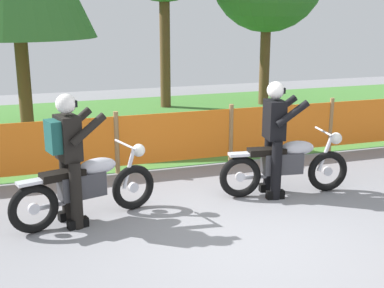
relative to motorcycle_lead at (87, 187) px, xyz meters
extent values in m
cube|color=gray|center=(1.74, -1.33, -0.47)|extent=(24.00, 24.00, 0.02)
cube|color=#427A33|center=(1.74, 5.33, -0.45)|extent=(24.00, 7.02, 0.01)
cylinder|color=#997547|center=(0.73, 1.82, 0.07)|extent=(0.08, 0.08, 1.05)
cylinder|color=#997547|center=(2.76, 1.82, 0.07)|extent=(0.08, 0.08, 1.05)
cylinder|color=#997547|center=(4.80, 1.82, 0.07)|extent=(0.08, 0.08, 1.05)
cube|color=orange|center=(-0.29, 1.82, 0.09)|extent=(1.96, 0.02, 0.85)
cube|color=orange|center=(1.74, 1.82, 0.09)|extent=(1.96, 0.02, 0.85)
cube|color=orange|center=(3.78, 1.82, 0.09)|extent=(1.96, 0.02, 0.85)
cube|color=orange|center=(5.82, 1.82, 0.09)|extent=(1.96, 0.02, 0.85)
cylinder|color=brown|center=(-0.64, 5.16, 0.58)|extent=(0.28, 0.28, 2.07)
cylinder|color=brown|center=(3.06, 7.21, 1.13)|extent=(0.28, 0.28, 3.19)
cylinder|color=brown|center=(5.81, 6.74, 0.77)|extent=(0.28, 0.28, 2.46)
torus|color=black|center=(0.65, 0.18, -0.15)|extent=(0.63, 0.28, 0.63)
cylinder|color=silver|center=(0.65, 0.18, -0.15)|extent=(0.15, 0.09, 0.14)
torus|color=black|center=(-0.67, -0.19, -0.15)|extent=(0.63, 0.28, 0.63)
cylinder|color=silver|center=(-0.67, -0.19, -0.15)|extent=(0.15, 0.09, 0.14)
cube|color=#38383D|center=(-0.06, -0.02, 0.03)|extent=(0.63, 0.39, 0.31)
ellipsoid|color=#B7B7C1|center=(0.16, 0.04, 0.25)|extent=(0.56, 0.37, 0.22)
cube|color=black|center=(-0.30, -0.09, 0.22)|extent=(0.59, 0.36, 0.10)
cube|color=silver|center=(-0.67, -0.19, 0.20)|extent=(0.38, 0.25, 0.04)
cylinder|color=silver|center=(0.59, 0.17, 0.14)|extent=(0.23, 0.12, 0.56)
sphere|color=white|center=(0.74, 0.21, 0.36)|extent=(0.22, 0.22, 0.18)
cylinder|color=silver|center=(0.55, 0.16, 0.47)|extent=(0.19, 0.57, 0.03)
cylinder|color=silver|center=(-0.38, 0.03, -0.21)|extent=(0.54, 0.21, 0.07)
torus|color=black|center=(3.57, -0.03, -0.15)|extent=(0.63, 0.18, 0.62)
cylinder|color=silver|center=(3.57, -0.03, -0.15)|extent=(0.14, 0.07, 0.14)
torus|color=black|center=(2.22, 0.14, -0.15)|extent=(0.63, 0.18, 0.62)
cylinder|color=silver|center=(2.22, 0.14, -0.15)|extent=(0.14, 0.07, 0.14)
cube|color=#38383D|center=(2.85, 0.06, 0.03)|extent=(0.61, 0.30, 0.31)
ellipsoid|color=#B7B7C1|center=(3.07, 0.03, 0.24)|extent=(0.53, 0.29, 0.21)
cube|color=black|center=(2.61, 0.09, 0.21)|extent=(0.57, 0.28, 0.10)
cube|color=silver|center=(2.22, 0.14, 0.19)|extent=(0.37, 0.20, 0.04)
cylinder|color=silver|center=(3.51, -0.02, 0.13)|extent=(0.23, 0.08, 0.55)
sphere|color=white|center=(3.67, -0.04, 0.36)|extent=(0.20, 0.20, 0.18)
cylinder|color=silver|center=(3.47, -0.02, 0.47)|extent=(0.10, 0.58, 0.03)
cylinder|color=silver|center=(2.57, 0.23, -0.21)|extent=(0.54, 0.13, 0.07)
cylinder|color=black|center=(-0.24, 0.09, -0.03)|extent=(0.19, 0.19, 0.86)
cube|color=black|center=(-0.24, 0.09, -0.40)|extent=(0.28, 0.18, 0.12)
cylinder|color=black|center=(-0.16, -0.21, -0.03)|extent=(0.19, 0.19, 0.86)
cube|color=black|center=(-0.16, -0.21, -0.40)|extent=(0.28, 0.18, 0.12)
cube|color=black|center=(-0.20, -0.06, 0.68)|extent=(0.33, 0.41, 0.56)
cylinder|color=black|center=(-0.09, 0.20, 0.80)|extent=(0.49, 0.23, 0.38)
cylinder|color=black|center=(0.03, -0.22, 0.80)|extent=(0.49, 0.23, 0.38)
sphere|color=white|center=(-0.20, -0.06, 1.11)|extent=(0.31, 0.31, 0.25)
cube|color=black|center=(-0.10, -0.03, 1.11)|extent=(0.08, 0.18, 0.08)
cube|color=#194C47|center=(-0.36, -0.11, 0.72)|extent=(0.23, 0.31, 0.40)
cylinder|color=black|center=(2.72, 0.24, -0.03)|extent=(0.17, 0.17, 0.86)
cube|color=black|center=(2.72, 0.24, -0.40)|extent=(0.27, 0.14, 0.12)
cylinder|color=black|center=(2.68, -0.08, -0.03)|extent=(0.17, 0.17, 0.86)
cube|color=black|center=(2.68, -0.08, -0.40)|extent=(0.27, 0.14, 0.12)
cube|color=black|center=(2.70, 0.08, 0.68)|extent=(0.28, 0.39, 0.56)
cylinder|color=black|center=(2.91, 0.27, 0.80)|extent=(0.49, 0.16, 0.38)
cylinder|color=black|center=(2.85, -0.16, 0.80)|extent=(0.49, 0.16, 0.38)
sphere|color=white|center=(2.70, 0.08, 1.11)|extent=(0.28, 0.28, 0.25)
cube|color=black|center=(2.80, 0.07, 1.11)|extent=(0.05, 0.18, 0.08)
camera|label=1|loc=(-0.69, -6.40, 2.25)|focal=48.34mm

